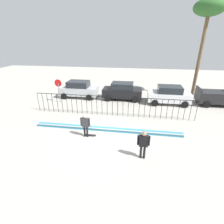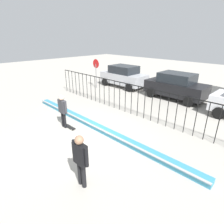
{
  "view_description": "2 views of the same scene",
  "coord_description": "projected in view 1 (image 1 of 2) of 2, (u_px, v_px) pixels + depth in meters",
  "views": [
    {
      "loc": [
        2.04,
        -9.91,
        6.35
      ],
      "look_at": [
        0.22,
        1.9,
        1.09
      ],
      "focal_mm": 26.83,
      "sensor_mm": 36.0,
      "label": 1
    },
    {
      "loc": [
        6.39,
        -4.42,
        4.32
      ],
      "look_at": [
        0.44,
        1.53,
        0.84
      ],
      "focal_mm": 29.48,
      "sensor_mm": 36.0,
      "label": 2
    }
  ],
  "objects": [
    {
      "name": "parked_car_white",
      "position": [
        169.0,
        95.0,
        17.41
      ],
      "size": [
        4.3,
        2.12,
        1.9
      ],
      "rotation": [
        0.0,
        0.0,
        0.03
      ],
      "color": "silver",
      "rests_on": "ground"
    },
    {
      "name": "perimeter_fence",
      "position": [
        112.0,
        104.0,
        14.6
      ],
      "size": [
        14.04,
        0.04,
        1.8
      ],
      "color": "black",
      "rests_on": "ground"
    },
    {
      "name": "skateboard",
      "position": [
        91.0,
        135.0,
        11.89
      ],
      "size": [
        0.8,
        0.2,
        0.07
      ],
      "rotation": [
        0.0,
        0.0,
        -0.03
      ],
      "color": "black",
      "rests_on": "ground"
    },
    {
      "name": "palm_tree_tall",
      "position": [
        209.0,
        11.0,
        16.28
      ],
      "size": [
        3.02,
        3.02,
        9.96
      ],
      "color": "brown",
      "rests_on": "ground"
    },
    {
      "name": "skateboarder",
      "position": [
        85.0,
        124.0,
        11.42
      ],
      "size": [
        0.69,
        0.26,
        1.71
      ],
      "rotation": [
        0.0,
        0.0,
        -0.23
      ],
      "color": "black",
      "rests_on": "ground"
    },
    {
      "name": "pickup_truck",
      "position": [
        224.0,
        96.0,
        16.94
      ],
      "size": [
        4.7,
        2.12,
        2.24
      ],
      "rotation": [
        0.0,
        0.0,
        -0.05
      ],
      "color": "black",
      "rests_on": "ground"
    },
    {
      "name": "parked_car_silver",
      "position": [
        79.0,
        89.0,
        19.39
      ],
      "size": [
        4.3,
        2.12,
        1.9
      ],
      "rotation": [
        0.0,
        0.0,
        0.02
      ],
      "color": "#B7BABF",
      "rests_on": "ground"
    },
    {
      "name": "parked_car_black",
      "position": [
        122.0,
        91.0,
        18.71
      ],
      "size": [
        4.3,
        2.12,
        1.9
      ],
      "rotation": [
        0.0,
        0.0,
        -0.03
      ],
      "color": "black",
      "rests_on": "ground"
    },
    {
      "name": "ground_plane",
      "position": [
        105.0,
        137.0,
        11.81
      ],
      "size": [
        60.0,
        60.0,
        0.0
      ],
      "primitive_type": "plane",
      "color": "#ADA89E"
    },
    {
      "name": "stop_sign",
      "position": [
        59.0,
        88.0,
        17.52
      ],
      "size": [
        0.76,
        0.07,
        2.5
      ],
      "color": "slate",
      "rests_on": "ground"
    },
    {
      "name": "camera_operator",
      "position": [
        143.0,
        142.0,
        9.29
      ],
      "size": [
        0.71,
        0.27,
        1.76
      ],
      "rotation": [
        0.0,
        0.0,
        2.75
      ],
      "color": "black",
      "rests_on": "ground"
    },
    {
      "name": "bowl_coping_ledge",
      "position": [
        107.0,
        129.0,
        12.53
      ],
      "size": [
        11.0,
        0.4,
        0.27
      ],
      "color": "teal",
      "rests_on": "ground"
    }
  ]
}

